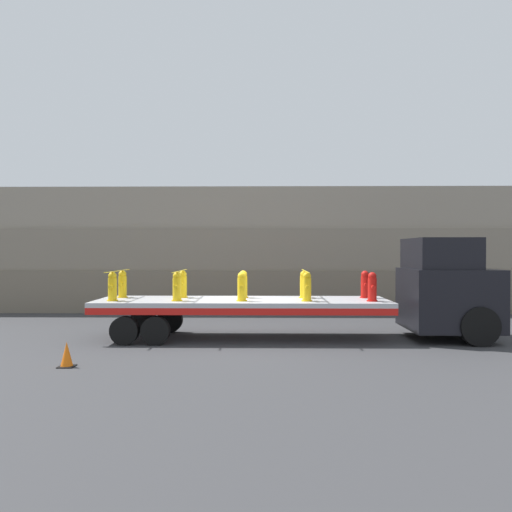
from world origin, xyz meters
TOP-DOWN VIEW (x-y plane):
  - ground_plane at (0.00, 0.00)m, footprint 120.00×120.00m
  - rock_cliff at (0.00, 7.74)m, footprint 60.00×3.30m
  - truck_cab at (6.43, 0.00)m, footprint 2.59×2.68m
  - flatbed_trailer at (-0.58, 0.00)m, footprint 9.02×2.54m
  - fire_hydrant_yellow_near_0 at (-3.91, -0.53)m, footprint 0.33×0.50m
  - fire_hydrant_yellow_far_0 at (-3.91, 0.53)m, footprint 0.33×0.50m
  - fire_hydrant_yellow_near_1 at (-1.96, -0.53)m, footprint 0.33×0.50m
  - fire_hydrant_yellow_far_1 at (-1.96, 0.53)m, footprint 0.33×0.50m
  - fire_hydrant_yellow_near_2 at (0.00, -0.53)m, footprint 0.33×0.50m
  - fire_hydrant_yellow_far_2 at (0.00, 0.53)m, footprint 0.33×0.50m
  - fire_hydrant_yellow_near_3 at (1.96, -0.53)m, footprint 0.33×0.50m
  - fire_hydrant_yellow_far_3 at (1.96, 0.53)m, footprint 0.33×0.50m
  - fire_hydrant_red_near_4 at (3.91, -0.53)m, footprint 0.33×0.50m
  - fire_hydrant_red_far_4 at (3.91, 0.53)m, footprint 0.33×0.50m
  - cargo_strap_rear at (-3.91, 0.00)m, footprint 0.05×2.63m
  - cargo_strap_middle at (-1.96, 0.00)m, footprint 0.05×2.63m
  - cargo_strap_front at (1.96, 0.00)m, footprint 0.05×2.63m
  - traffic_cone at (-3.97, -3.88)m, footprint 0.37×0.37m

SIDE VIEW (x-z plane):
  - ground_plane at x=0.00m, z-range 0.00..0.00m
  - traffic_cone at x=-3.97m, z-range -0.01..0.58m
  - flatbed_trailer at x=-0.58m, z-range 0.38..1.60m
  - truck_cab at x=6.43m, z-range -0.01..3.12m
  - fire_hydrant_yellow_near_0 at x=-3.91m, z-range 1.21..2.08m
  - fire_hydrant_yellow_far_0 at x=-3.91m, z-range 1.21..2.08m
  - fire_hydrant_yellow_near_1 at x=-1.96m, z-range 1.21..2.08m
  - fire_hydrant_yellow_far_1 at x=-1.96m, z-range 1.21..2.08m
  - fire_hydrant_yellow_near_2 at x=0.00m, z-range 1.21..2.08m
  - fire_hydrant_yellow_far_2 at x=0.00m, z-range 1.21..2.08m
  - fire_hydrant_yellow_near_3 at x=1.96m, z-range 1.21..2.08m
  - fire_hydrant_yellow_far_3 at x=1.96m, z-range 1.21..2.08m
  - fire_hydrant_red_near_4 at x=3.91m, z-range 1.21..2.08m
  - fire_hydrant_red_far_4 at x=3.91m, z-range 1.21..2.08m
  - cargo_strap_rear at x=-3.91m, z-range 2.10..2.11m
  - cargo_strap_middle at x=-1.96m, z-range 2.10..2.11m
  - cargo_strap_front at x=1.96m, z-range 2.10..2.11m
  - rock_cliff at x=0.00m, z-range 0.00..5.57m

